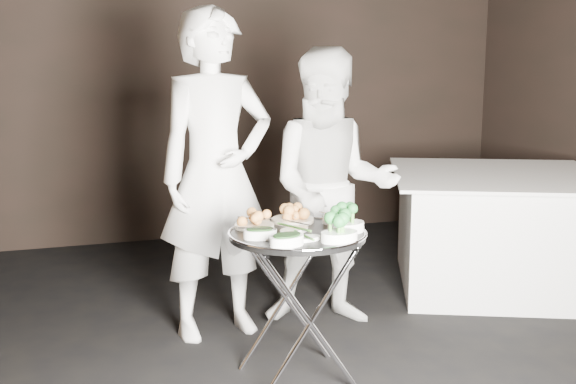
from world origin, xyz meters
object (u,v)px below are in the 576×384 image
object	(u,v)px
tray_stand	(297,300)
waiter_left	(216,175)
waiter_right	(332,189)
dining_table	(495,230)
serving_tray	(297,234)

from	to	relation	value
tray_stand	waiter_left	bearing A→B (deg)	107.56
waiter_right	tray_stand	bearing A→B (deg)	-104.98
waiter_right	dining_table	size ratio (longest dim) A/B	1.17
waiter_right	waiter_left	bearing A→B (deg)	-165.36
serving_tray	dining_table	xyz separation A→B (m)	(1.83, 1.01, -0.35)
tray_stand	waiter_right	bearing A→B (deg)	57.18
tray_stand	dining_table	xyz separation A→B (m)	(1.83, 1.01, -0.01)
serving_tray	waiter_right	distance (m)	0.86
tray_stand	waiter_right	world-z (taller)	waiter_right
serving_tray	tray_stand	bearing A→B (deg)	0.00
dining_table	waiter_left	bearing A→B (deg)	-172.92
waiter_left	waiter_right	distance (m)	0.71
serving_tray	waiter_left	world-z (taller)	waiter_left
tray_stand	waiter_left	world-z (taller)	waiter_left
serving_tray	waiter_right	xyz separation A→B (m)	(0.46, 0.72, 0.08)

